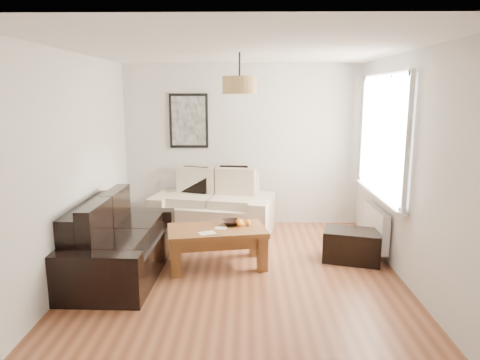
{
  "coord_description": "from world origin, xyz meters",
  "views": [
    {
      "loc": [
        0.09,
        -4.95,
        2.14
      ],
      "look_at": [
        0.0,
        0.6,
        1.05
      ],
      "focal_mm": 33.25,
      "sensor_mm": 36.0,
      "label": 1
    }
  ],
  "objects_px": {
    "loveseat_cream": "(213,203)",
    "coffee_table": "(217,247)",
    "sofa_leather": "(121,238)",
    "ottoman": "(352,246)"
  },
  "relations": [
    {
      "from": "sofa_leather",
      "to": "ottoman",
      "type": "relative_size",
      "value": 2.75
    },
    {
      "from": "sofa_leather",
      "to": "coffee_table",
      "type": "relative_size",
      "value": 1.63
    },
    {
      "from": "loveseat_cream",
      "to": "sofa_leather",
      "type": "height_order",
      "value": "loveseat_cream"
    },
    {
      "from": "sofa_leather",
      "to": "ottoman",
      "type": "bearing_deg",
      "value": -80.63
    },
    {
      "from": "loveseat_cream",
      "to": "sofa_leather",
      "type": "bearing_deg",
      "value": -109.26
    },
    {
      "from": "loveseat_cream",
      "to": "coffee_table",
      "type": "xyz_separation_m",
      "value": [
        0.16,
        -1.45,
        -0.21
      ]
    },
    {
      "from": "sofa_leather",
      "to": "coffee_table",
      "type": "xyz_separation_m",
      "value": [
        1.15,
        0.21,
        -0.18
      ]
    },
    {
      "from": "coffee_table",
      "to": "ottoman",
      "type": "height_order",
      "value": "coffee_table"
    },
    {
      "from": "coffee_table",
      "to": "loveseat_cream",
      "type": "bearing_deg",
      "value": 96.22
    },
    {
      "from": "loveseat_cream",
      "to": "coffee_table",
      "type": "bearing_deg",
      "value": -72.2
    }
  ]
}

